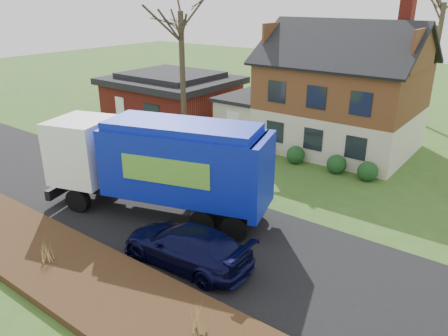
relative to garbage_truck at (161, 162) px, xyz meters
The scene contains 10 objects.
ground 2.62m from the garbage_truck, 17.42° to the right, with size 120.00×120.00×0.00m, color #34521B.
road 2.61m from the garbage_truck, 17.42° to the right, with size 80.00×7.00×0.02m, color black.
mulch_verge 6.00m from the garbage_truck, 84.41° to the right, with size 80.00×3.50×0.30m, color #311B10.
main_house 13.97m from the garbage_truck, 81.62° to the left, with size 12.95×8.95×9.26m.
ranch_house 17.22m from the garbage_truck, 131.78° to the left, with size 9.80×8.20×3.70m.
garbage_truck is the anchor object (origin of this frame).
silver_sedan 4.54m from the garbage_truck, 91.27° to the left, with size 1.59×4.57×1.51m, color #ABAFB3.
navy_wagon 4.67m from the garbage_truck, 33.93° to the right, with size 2.13×5.25×1.52m, color black.
grass_clump_mid 6.00m from the garbage_truck, 92.54° to the right, with size 0.31×0.25×0.86m.
grass_clump_east 8.49m from the garbage_truck, 38.36° to the right, with size 0.39×0.32×0.97m.
Camera 1 is at (12.56, -12.57, 9.39)m, focal length 35.00 mm.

